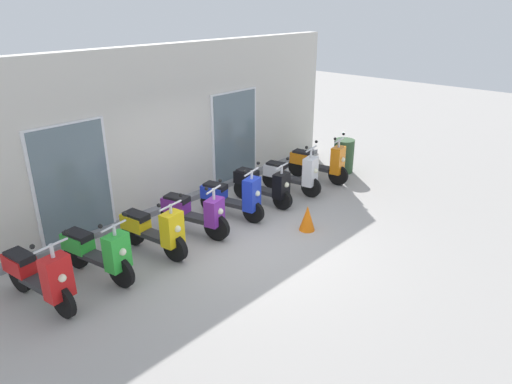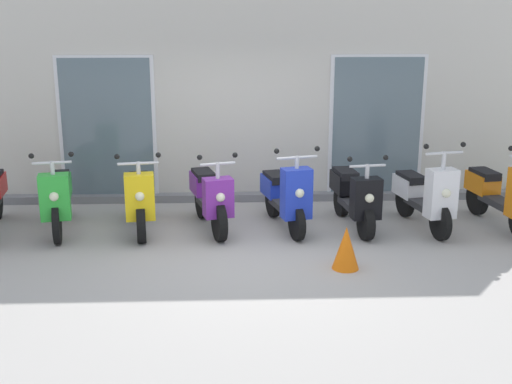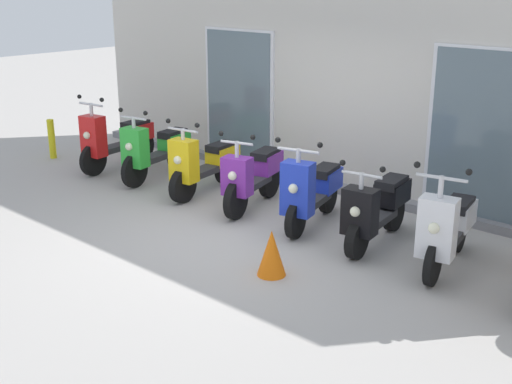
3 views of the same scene
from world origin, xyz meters
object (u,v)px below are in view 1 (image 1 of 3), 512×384
scooter_blue (233,197)px  scooter_white (293,174)px  scooter_green (97,251)px  scooter_orange (319,162)px  trash_bin (344,156)px  scooter_red (39,275)px  scooter_black (263,185)px  scooter_yellow (154,230)px  scooter_purple (194,213)px  traffic_cone (307,218)px

scooter_blue → scooter_white: scooter_white is taller
scooter_green → scooter_white: (5.05, -0.10, 0.00)m
scooter_white → scooter_orange: 1.10m
trash_bin → scooter_red: bearing=179.1°
scooter_black → trash_bin: size_ratio=1.72×
scooter_red → scooter_yellow: 2.09m
scooter_green → scooter_yellow: size_ratio=1.03×
scooter_yellow → scooter_orange: 5.04m
scooter_green → scooter_purple: bearing=0.3°
scooter_blue → trash_bin: (4.03, -0.15, -0.04)m
scooter_orange → trash_bin: scooter_orange is taller
traffic_cone → scooter_blue: bearing=111.7°
scooter_orange → scooter_white: bearing=-179.5°
scooter_red → scooter_black: size_ratio=1.09×
scooter_red → scooter_orange: bearing=-0.3°
scooter_red → trash_bin: 8.13m
scooter_green → scooter_red: bearing=-177.4°
scooter_purple → trash_bin: (5.07, -0.18, -0.02)m
scooter_black → scooter_white: scooter_white is taller
scooter_purple → traffic_cone: scooter_purple is taller
scooter_red → traffic_cone: 4.93m
scooter_orange → scooter_yellow: bearing=179.1°
scooter_red → trash_bin: scooter_red is taller
scooter_white → scooter_orange: scooter_white is taller
scooter_purple → scooter_orange: 4.07m
scooter_yellow → traffic_cone: bearing=-30.1°
scooter_purple → scooter_blue: 1.05m
scooter_red → scooter_yellow: size_ratio=1.06×
scooter_blue → trash_bin: size_ratio=1.70×
scooter_black → traffic_cone: size_ratio=2.94×
scooter_red → scooter_white: size_ratio=1.09×
scooter_red → scooter_blue: 4.10m
scooter_blue → traffic_cone: bearing=-68.3°
trash_bin → traffic_cone: size_ratio=1.71×
scooter_red → scooter_black: 5.06m
scooter_blue → scooter_black: (0.96, 0.03, -0.03)m
scooter_green → scooter_blue: scooter_blue is taller
scooter_black → scooter_yellow: bearing=-179.8°
scooter_green → traffic_cone: (3.72, -1.52, -0.23)m
scooter_purple → scooter_green: bearing=-179.7°
scooter_white → traffic_cone: size_ratio=2.94×
trash_bin → traffic_cone: trash_bin is taller
trash_bin → traffic_cone: bearing=-158.6°
trash_bin → scooter_orange: bearing=175.1°
trash_bin → traffic_cone: (-3.43, -1.35, -0.18)m
scooter_yellow → scooter_purple: bearing=0.9°
scooter_white → scooter_red: bearing=179.5°
scooter_red → scooter_blue: bearing=0.3°
scooter_blue → scooter_green: bearing=179.6°
trash_bin → scooter_green: bearing=178.6°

